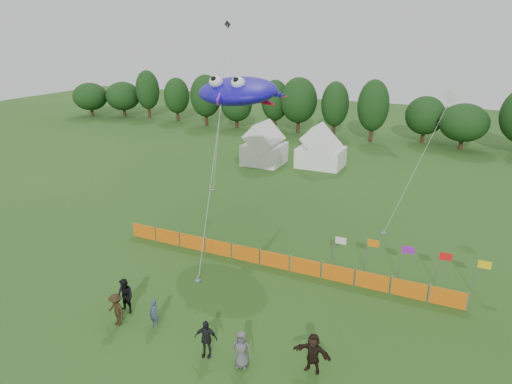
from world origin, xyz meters
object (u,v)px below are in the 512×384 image
at_px(barrier_fence, 275,260).
at_px(spectator_b, 125,296).
at_px(tent_left, 264,147).
at_px(spectator_a, 154,314).
at_px(spectator_f, 313,353).
at_px(spectator_d, 206,339).
at_px(spectator_e, 242,349).
at_px(spectator_c, 116,310).
at_px(stingray_kite, 241,91).
at_px(tent_right, 321,151).

bearing_deg(barrier_fence, spectator_b, -123.58).
bearing_deg(tent_left, spectator_a, -76.16).
height_order(tent_left, spectator_f, tent_left).
distance_m(tent_left, spectator_b, 29.45).
xyz_separation_m(spectator_b, spectator_d, (5.51, -1.13, -0.05)).
height_order(spectator_a, spectator_e, spectator_e).
relative_size(spectator_e, spectator_f, 0.97).
height_order(spectator_c, stingray_kite, stingray_kite).
bearing_deg(spectator_a, tent_right, 96.21).
bearing_deg(tent_right, tent_left, -165.67).
relative_size(barrier_fence, spectator_e, 12.35).
distance_m(tent_left, spectator_a, 30.31).
relative_size(tent_left, spectator_a, 2.72).
distance_m(tent_left, barrier_fence, 23.65).
xyz_separation_m(tent_left, tent_right, (6.00, 1.53, -0.14)).
distance_m(tent_right, stingray_kite, 19.81).
xyz_separation_m(tent_right, spectator_e, (6.40, -31.60, -0.84)).
relative_size(tent_right, stingray_kite, 0.29).
height_order(tent_left, spectator_e, tent_left).
relative_size(tent_right, spectator_a, 3.16).
xyz_separation_m(spectator_a, spectator_d, (3.38, -0.71, 0.14)).
distance_m(spectator_b, spectator_e, 7.36).
relative_size(spectator_b, spectator_e, 1.08).
height_order(tent_left, spectator_b, tent_left).
bearing_deg(spectator_d, spectator_e, -12.69).
bearing_deg(spectator_e, stingray_kite, 102.99).
distance_m(barrier_fence, spectator_b, 9.27).
bearing_deg(spectator_e, spectator_f, 6.52).
relative_size(barrier_fence, spectator_b, 11.40).
xyz_separation_m(spectator_a, stingray_kite, (-1.70, 12.97, 9.29)).
xyz_separation_m(spectator_f, stingray_kite, (-9.73, 12.58, 9.15)).
distance_m(spectator_d, spectator_f, 4.78).
xyz_separation_m(tent_left, spectator_c, (5.41, -30.03, -1.00)).
xyz_separation_m(spectator_a, spectator_f, (8.03, 0.40, 0.15)).
height_order(spectator_a, stingray_kite, stingray_kite).
xyz_separation_m(spectator_a, spectator_c, (-1.84, -0.62, 0.10)).
xyz_separation_m(tent_right, spectator_b, (-0.88, -30.52, -0.77)).
relative_size(tent_right, spectator_d, 2.67).
distance_m(tent_right, spectator_f, 31.93).
relative_size(tent_left, spectator_c, 2.42).
distance_m(spectator_d, stingray_kite, 17.23).
bearing_deg(tent_left, spectator_b, -79.99).
bearing_deg(tent_right, stingray_kite, -91.44).
height_order(barrier_fence, spectator_a, spectator_a).
xyz_separation_m(tent_right, spectator_d, (4.63, -31.65, -0.82)).
bearing_deg(spectator_d, stingray_kite, 96.18).
bearing_deg(spectator_d, tent_right, 84.13).
distance_m(barrier_fence, spectator_d, 8.86).
height_order(tent_right, barrier_fence, tent_right).
bearing_deg(spectator_e, spectator_d, 167.84).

